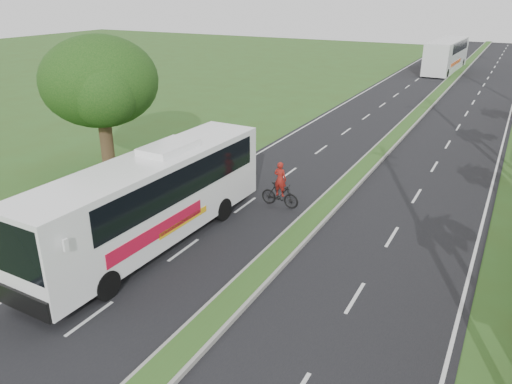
% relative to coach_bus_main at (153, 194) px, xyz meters
% --- Properties ---
extents(ground, '(180.00, 180.00, 0.00)m').
position_rel_coach_bus_main_xyz_m(ground, '(4.83, -5.01, -2.14)').
color(ground, '#36541E').
rests_on(ground, ground).
extents(road_asphalt, '(14.00, 160.00, 0.02)m').
position_rel_coach_bus_main_xyz_m(road_asphalt, '(4.83, 14.99, -2.13)').
color(road_asphalt, black).
rests_on(road_asphalt, ground).
extents(median_strip, '(1.20, 160.00, 0.18)m').
position_rel_coach_bus_main_xyz_m(median_strip, '(4.83, 14.99, -2.03)').
color(median_strip, gray).
rests_on(median_strip, ground).
extents(lane_edge_left, '(0.12, 160.00, 0.01)m').
position_rel_coach_bus_main_xyz_m(lane_edge_left, '(-1.87, 14.99, -2.14)').
color(lane_edge_left, silver).
rests_on(lane_edge_left, ground).
extents(lane_edge_right, '(0.12, 160.00, 0.01)m').
position_rel_coach_bus_main_xyz_m(lane_edge_right, '(11.53, 14.99, -2.14)').
color(lane_edge_right, silver).
rests_on(lane_edge_right, ground).
extents(shade_tree, '(6.30, 6.00, 7.54)m').
position_rel_coach_bus_main_xyz_m(shade_tree, '(-7.28, 5.01, 2.89)').
color(shade_tree, '#473321').
rests_on(shade_tree, ground).
extents(coach_bus_main, '(2.84, 12.09, 3.89)m').
position_rel_coach_bus_main_xyz_m(coach_bus_main, '(0.00, 0.00, 0.00)').
color(coach_bus_main, white).
rests_on(coach_bus_main, ground).
extents(coach_bus_far, '(3.39, 13.14, 3.80)m').
position_rel_coach_bus_main_xyz_m(coach_bus_far, '(3.03, 52.97, 0.02)').
color(coach_bus_far, white).
rests_on(coach_bus_far, ground).
extents(motorcyclist, '(1.93, 0.58, 2.23)m').
position_rel_coach_bus_main_xyz_m(motorcyclist, '(2.83, 5.66, -1.35)').
color(motorcyclist, black).
rests_on(motorcyclist, ground).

